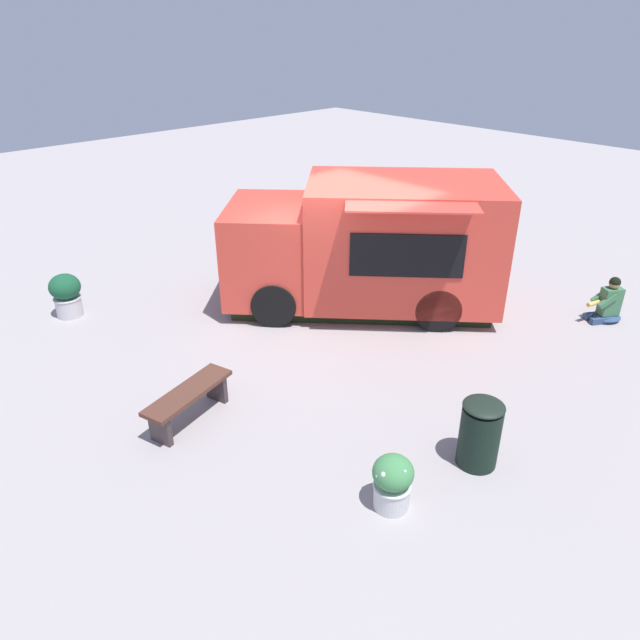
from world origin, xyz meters
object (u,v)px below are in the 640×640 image
trash_bin (480,433)px  planter_flowering_near (392,481)px  person_customer (608,304)px  plaza_bench (189,398)px  planter_flowering_far (66,294)px  food_truck (368,248)px

trash_bin → planter_flowering_near: bearing=78.8°
person_customer → trash_bin: bearing=95.8°
plaza_bench → planter_flowering_near: bearing=-165.5°
planter_flowering_far → plaza_bench: 4.31m
planter_flowering_far → trash_bin: 7.79m
planter_flowering_far → trash_bin: trash_bin is taller
person_customer → plaza_bench: 7.65m
planter_flowering_near → plaza_bench: size_ratio=0.47×
planter_flowering_far → plaza_bench: size_ratio=0.56×
planter_flowering_near → plaza_bench: 3.06m
food_truck → planter_flowering_near: food_truck is taller
planter_flowering_far → person_customer: bearing=-134.9°
food_truck → plaza_bench: bearing=100.3°
planter_flowering_far → trash_bin: size_ratio=0.90×
planter_flowering_near → food_truck: bearing=-44.7°
planter_flowering_near → plaza_bench: (2.96, 0.77, -0.01)m
person_customer → planter_flowering_far: bearing=45.1°
trash_bin → food_truck: bearing=-30.8°
trash_bin → plaza_bench: bearing=33.1°
person_customer → trash_bin: trash_bin is taller
planter_flowering_near → trash_bin: bearing=-101.2°
person_customer → planter_flowering_far: (7.02, 7.04, 0.12)m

